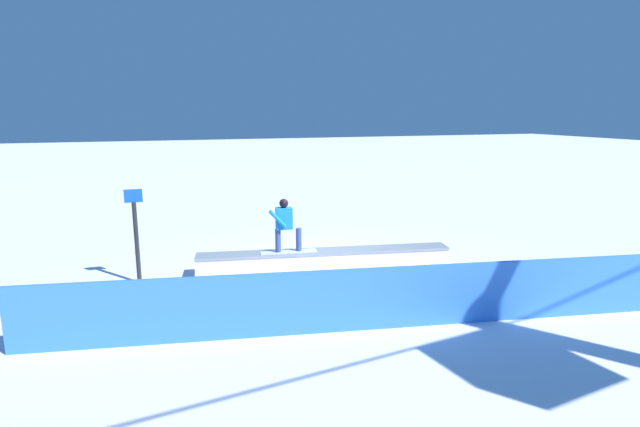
{
  "coord_description": "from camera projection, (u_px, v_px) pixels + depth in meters",
  "views": [
    {
      "loc": [
        4.14,
        11.51,
        4.0
      ],
      "look_at": [
        0.46,
        0.92,
        1.69
      ],
      "focal_mm": 28.22,
      "sensor_mm": 36.0,
      "label": 1
    }
  ],
  "objects": [
    {
      "name": "ground_plane",
      "position": [
        325.0,
        271.0,
        12.79
      ],
      "size": [
        120.0,
        120.0,
        0.0
      ],
      "primitive_type": "plane",
      "color": "white"
    },
    {
      "name": "grind_box",
      "position": [
        325.0,
        261.0,
        12.74
      ],
      "size": [
        6.41,
        1.71,
        0.54
      ],
      "color": "white",
      "rests_on": "ground_plane"
    },
    {
      "name": "snowboarder",
      "position": [
        285.0,
        224.0,
        12.38
      ],
      "size": [
        1.43,
        0.47,
        1.35
      ],
      "color": "silver",
      "rests_on": "grind_box"
    },
    {
      "name": "safety_fence",
      "position": [
        391.0,
        298.0,
        9.3
      ],
      "size": [
        13.11,
        2.39,
        1.19
      ],
      "primitive_type": "cube",
      "rotation": [
        0.0,
        0.0,
        -0.18
      ],
      "color": "#3980EE",
      "rests_on": "ground_plane"
    },
    {
      "name": "trail_marker",
      "position": [
        136.0,
        234.0,
        11.65
      ],
      "size": [
        0.4,
        0.1,
        2.24
      ],
      "color": "#262628",
      "rests_on": "ground_plane"
    }
  ]
}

